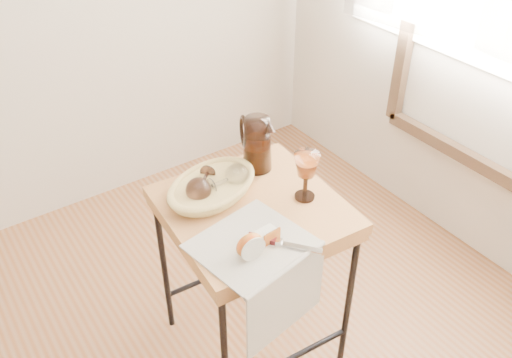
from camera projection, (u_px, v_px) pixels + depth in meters
side_table at (253, 280)px, 2.05m from camera, size 0.61×0.61×0.73m
tea_towel at (252, 244)px, 1.67m from camera, size 0.38×0.35×0.01m
bread_basket at (212, 188)px, 1.87m from camera, size 0.37×0.30×0.06m
goblet_lying_a at (203, 182)px, 1.85m from camera, size 0.16×0.16×0.09m
goblet_lying_b at (226, 180)px, 1.86m from camera, size 0.14×0.09×0.09m
pitcher at (257, 144)px, 1.95m from camera, size 0.22×0.27×0.25m
wine_goblet at (306, 176)px, 1.82m from camera, size 0.09×0.09×0.18m
apple_half at (249, 245)px, 1.61m from camera, size 0.09×0.05×0.08m
apple_wedge at (266, 235)px, 1.67m from camera, size 0.07×0.04×0.04m
table_knife at (282, 242)px, 1.66m from camera, size 0.16×0.20×0.02m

